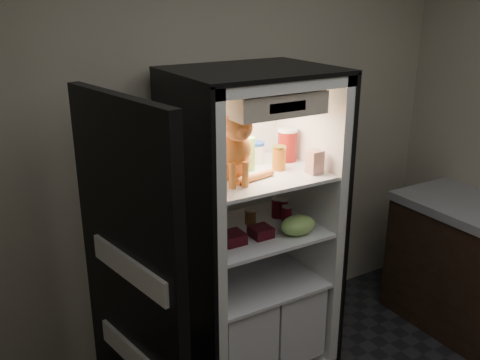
% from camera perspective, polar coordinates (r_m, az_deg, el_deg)
% --- Properties ---
extents(room_shell, '(3.60, 3.60, 3.60)m').
position_cam_1_polar(room_shell, '(2.01, 22.28, -0.60)').
color(room_shell, white).
rests_on(room_shell, floor).
extents(refrigerator, '(0.90, 0.72, 1.88)m').
position_cam_1_polar(refrigerator, '(3.28, 0.93, -7.18)').
color(refrigerator, white).
rests_on(refrigerator, floor).
extents(fridge_door, '(0.21, 0.87, 1.85)m').
position_cam_1_polar(fridge_door, '(2.68, -11.44, -11.13)').
color(fridge_door, black).
rests_on(fridge_door, floor).
extents(tabby_cat, '(0.36, 0.42, 0.43)m').
position_cam_1_polar(tabby_cat, '(2.87, -0.79, 3.00)').
color(tabby_cat, '#C65219').
rests_on(tabby_cat, refrigerator).
extents(parmesan_shaker, '(0.07, 0.07, 0.19)m').
position_cam_1_polar(parmesan_shaker, '(3.06, 0.92, 2.82)').
color(parmesan_shaker, '#238339').
rests_on(parmesan_shaker, refrigerator).
extents(mayo_tub, '(0.09, 0.09, 0.13)m').
position_cam_1_polar(mayo_tub, '(3.19, 1.78, 2.94)').
color(mayo_tub, white).
rests_on(mayo_tub, refrigerator).
extents(salsa_jar, '(0.08, 0.08, 0.14)m').
position_cam_1_polar(salsa_jar, '(3.08, 4.18, 2.37)').
color(salsa_jar, maroon).
rests_on(salsa_jar, refrigerator).
extents(pepper_jar, '(0.12, 0.12, 0.20)m').
position_cam_1_polar(pepper_jar, '(3.24, 5.07, 3.75)').
color(pepper_jar, maroon).
rests_on(pepper_jar, refrigerator).
extents(cream_carton, '(0.08, 0.08, 0.13)m').
position_cam_1_polar(cream_carton, '(3.04, 7.97, 1.91)').
color(cream_carton, silver).
rests_on(cream_carton, refrigerator).
extents(soda_can_a, '(0.07, 0.07, 0.12)m').
position_cam_1_polar(soda_can_a, '(3.31, 3.96, -3.00)').
color(soda_can_a, black).
rests_on(soda_can_a, refrigerator).
extents(soda_can_b, '(0.06, 0.06, 0.12)m').
position_cam_1_polar(soda_can_b, '(3.31, 4.57, -3.07)').
color(soda_can_b, black).
rests_on(soda_can_b, refrigerator).
extents(soda_can_c, '(0.06, 0.06, 0.12)m').
position_cam_1_polar(soda_can_c, '(3.22, 4.99, -3.77)').
color(soda_can_c, black).
rests_on(soda_can_c, refrigerator).
extents(condiment_jar, '(0.07, 0.07, 0.10)m').
position_cam_1_polar(condiment_jar, '(3.22, 1.13, -3.90)').
color(condiment_jar, '#583819').
rests_on(condiment_jar, refrigerator).
extents(grape_bag, '(0.22, 0.16, 0.11)m').
position_cam_1_polar(grape_bag, '(3.10, 6.19, -4.81)').
color(grape_bag, '#88BF59').
rests_on(grape_bag, refrigerator).
extents(berry_box_left, '(0.12, 0.12, 0.06)m').
position_cam_1_polar(berry_box_left, '(2.98, -0.78, -6.20)').
color(berry_box_left, '#550E18').
rests_on(berry_box_left, refrigerator).
extents(berry_box_right, '(0.12, 0.12, 0.06)m').
position_cam_1_polar(berry_box_right, '(3.06, 2.24, -5.54)').
color(berry_box_right, '#550E18').
rests_on(berry_box_right, refrigerator).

